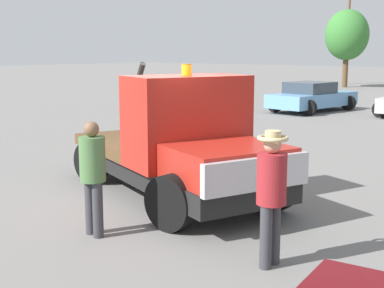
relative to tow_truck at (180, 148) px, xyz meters
name	(u,v)px	position (x,y,z in m)	size (l,w,h in m)	color
ground_plane	(172,195)	(-0.32, 0.11, -0.97)	(160.00, 160.00, 0.00)	slate
tow_truck	(180,148)	(0.00, 0.00, 0.00)	(5.72, 3.70, 2.51)	black
person_near_truck	(271,188)	(2.96, -1.64, 0.08)	(0.39, 0.39, 1.77)	#38383D
person_at_hood	(93,171)	(0.33, -2.34, 0.03)	(0.39, 0.39, 1.73)	#38383D
parked_car_skyblue	(312,97)	(-4.98, 14.76, -0.32)	(2.87, 4.78, 1.34)	#669ED1
tree_center	(347,35)	(-10.66, 30.89, 2.86)	(3.20, 3.20, 5.71)	brown
traffic_cone	(228,146)	(-1.82, 3.98, -0.71)	(0.40, 0.40, 0.55)	black
utility_pole	(348,30)	(-12.23, 34.55, 3.38)	(2.20, 0.24, 8.18)	brown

